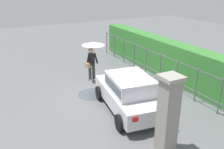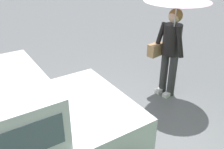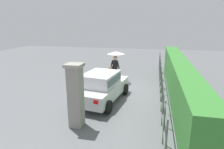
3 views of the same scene
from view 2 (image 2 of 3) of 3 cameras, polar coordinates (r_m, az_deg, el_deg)
pedestrian at (r=4.62m, az=14.06°, el=12.20°), size 1.14×1.14×2.05m
puddle_near at (r=4.73m, az=-5.64°, el=-7.58°), size 1.34×1.34×0.00m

